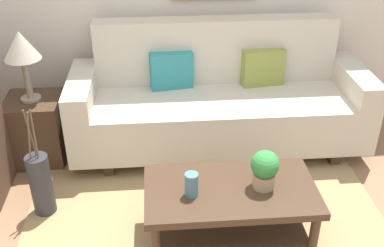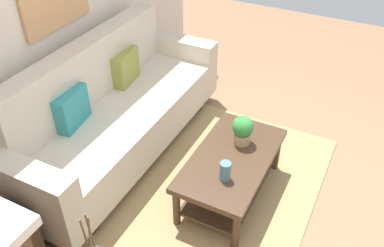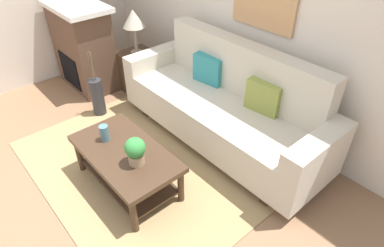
{
  "view_description": "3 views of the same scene",
  "coord_description": "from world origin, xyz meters",
  "px_view_note": "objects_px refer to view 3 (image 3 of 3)",
  "views": [
    {
      "loc": [
        -0.31,
        -1.96,
        2.26
      ],
      "look_at": [
        -0.06,
        0.94,
        0.59
      ],
      "focal_mm": 43.59,
      "sensor_mm": 36.0,
      "label": 1
    },
    {
      "loc": [
        -2.23,
        -0.47,
        2.65
      ],
      "look_at": [
        0.19,
        0.76,
        0.6
      ],
      "focal_mm": 38.49,
      "sensor_mm": 36.0,
      "label": 2
    },
    {
      "loc": [
        2.23,
        -0.65,
        2.39
      ],
      "look_at": [
        0.4,
        0.95,
        0.6
      ],
      "focal_mm": 30.86,
      "sensor_mm": 36.0,
      "label": 3
    }
  ],
  "objects_px": {
    "side_table": "(139,72)",
    "fireplace": "(83,46)",
    "throw_pillow_teal": "(208,69)",
    "couch": "(225,106)",
    "floor_vase": "(98,97)",
    "throw_pillow_olive": "(264,97)",
    "tabletop_vase": "(104,133)",
    "table_lamp": "(133,20)",
    "coffee_table": "(126,160)",
    "potted_plant_tabletop": "(135,150)"
  },
  "relations": [
    {
      "from": "potted_plant_tabletop",
      "to": "table_lamp",
      "type": "distance_m",
      "value": 2.05
    },
    {
      "from": "throw_pillow_teal",
      "to": "couch",
      "type": "bearing_deg",
      "value": -17.42
    },
    {
      "from": "couch",
      "to": "side_table",
      "type": "height_order",
      "value": "couch"
    },
    {
      "from": "throw_pillow_teal",
      "to": "floor_vase",
      "type": "relative_size",
      "value": 0.75
    },
    {
      "from": "side_table",
      "to": "table_lamp",
      "type": "xyz_separation_m",
      "value": [
        0.0,
        0.0,
        0.71
      ]
    },
    {
      "from": "throw_pillow_olive",
      "to": "fireplace",
      "type": "distance_m",
      "value": 2.64
    },
    {
      "from": "throw_pillow_teal",
      "to": "floor_vase",
      "type": "distance_m",
      "value": 1.43
    },
    {
      "from": "throw_pillow_olive",
      "to": "coffee_table",
      "type": "xyz_separation_m",
      "value": [
        -0.48,
        -1.33,
        -0.37
      ]
    },
    {
      "from": "couch",
      "to": "throw_pillow_olive",
      "type": "height_order",
      "value": "couch"
    },
    {
      "from": "throw_pillow_olive",
      "to": "fireplace",
      "type": "relative_size",
      "value": 0.31
    },
    {
      "from": "tabletop_vase",
      "to": "table_lamp",
      "type": "bearing_deg",
      "value": 135.97
    },
    {
      "from": "tabletop_vase",
      "to": "potted_plant_tabletop",
      "type": "bearing_deg",
      "value": 5.55
    },
    {
      "from": "side_table",
      "to": "throw_pillow_teal",
      "type": "bearing_deg",
      "value": 10.75
    },
    {
      "from": "throw_pillow_teal",
      "to": "coffee_table",
      "type": "xyz_separation_m",
      "value": [
        0.31,
        -1.33,
        -0.37
      ]
    },
    {
      "from": "couch",
      "to": "side_table",
      "type": "xyz_separation_m",
      "value": [
        -1.54,
        -0.09,
        -0.15
      ]
    },
    {
      "from": "throw_pillow_olive",
      "to": "floor_vase",
      "type": "height_order",
      "value": "throw_pillow_olive"
    },
    {
      "from": "throw_pillow_olive",
      "to": "side_table",
      "type": "distance_m",
      "value": 1.99
    },
    {
      "from": "potted_plant_tabletop",
      "to": "fireplace",
      "type": "relative_size",
      "value": 0.23
    },
    {
      "from": "coffee_table",
      "to": "side_table",
      "type": "bearing_deg",
      "value": 142.58
    },
    {
      "from": "throw_pillow_teal",
      "to": "side_table",
      "type": "distance_m",
      "value": 1.23
    },
    {
      "from": "fireplace",
      "to": "coffee_table",
      "type": "bearing_deg",
      "value": -17.37
    },
    {
      "from": "throw_pillow_olive",
      "to": "potted_plant_tabletop",
      "type": "distance_m",
      "value": 1.37
    },
    {
      "from": "couch",
      "to": "throw_pillow_teal",
      "type": "distance_m",
      "value": 0.48
    },
    {
      "from": "side_table",
      "to": "floor_vase",
      "type": "height_order",
      "value": "side_table"
    },
    {
      "from": "throw_pillow_olive",
      "to": "tabletop_vase",
      "type": "xyz_separation_m",
      "value": [
        -0.73,
        -1.38,
        -0.17
      ]
    },
    {
      "from": "throw_pillow_olive",
      "to": "tabletop_vase",
      "type": "distance_m",
      "value": 1.57
    },
    {
      "from": "floor_vase",
      "to": "fireplace",
      "type": "bearing_deg",
      "value": 161.52
    },
    {
      "from": "throw_pillow_teal",
      "to": "floor_vase",
      "type": "bearing_deg",
      "value": -135.88
    },
    {
      "from": "floor_vase",
      "to": "coffee_table",
      "type": "bearing_deg",
      "value": -16.69
    },
    {
      "from": "potted_plant_tabletop",
      "to": "floor_vase",
      "type": "bearing_deg",
      "value": 165.44
    },
    {
      "from": "couch",
      "to": "side_table",
      "type": "relative_size",
      "value": 4.43
    },
    {
      "from": "couch",
      "to": "floor_vase",
      "type": "distance_m",
      "value": 1.61
    },
    {
      "from": "coffee_table",
      "to": "tabletop_vase",
      "type": "bearing_deg",
      "value": -169.57
    },
    {
      "from": "throw_pillow_olive",
      "to": "potted_plant_tabletop",
      "type": "height_order",
      "value": "throw_pillow_olive"
    },
    {
      "from": "coffee_table",
      "to": "floor_vase",
      "type": "distance_m",
      "value": 1.35
    },
    {
      "from": "throw_pillow_teal",
      "to": "tabletop_vase",
      "type": "bearing_deg",
      "value": -87.63
    },
    {
      "from": "tabletop_vase",
      "to": "table_lamp",
      "type": "distance_m",
      "value": 1.74
    },
    {
      "from": "throw_pillow_teal",
      "to": "fireplace",
      "type": "bearing_deg",
      "value": -158.75
    },
    {
      "from": "potted_plant_tabletop",
      "to": "floor_vase",
      "type": "height_order",
      "value": "potted_plant_tabletop"
    },
    {
      "from": "couch",
      "to": "throw_pillow_teal",
      "type": "xyz_separation_m",
      "value": [
        -0.4,
        0.12,
        0.25
      ]
    },
    {
      "from": "tabletop_vase",
      "to": "side_table",
      "type": "bearing_deg",
      "value": 135.97
    },
    {
      "from": "side_table",
      "to": "fireplace",
      "type": "distance_m",
      "value": 0.83
    },
    {
      "from": "side_table",
      "to": "coffee_table",
      "type": "bearing_deg",
      "value": -37.42
    },
    {
      "from": "potted_plant_tabletop",
      "to": "throw_pillow_olive",
      "type": "bearing_deg",
      "value": 78.52
    },
    {
      "from": "floor_vase",
      "to": "couch",
      "type": "bearing_deg",
      "value": 30.95
    },
    {
      "from": "side_table",
      "to": "fireplace",
      "type": "bearing_deg",
      "value": -142.78
    },
    {
      "from": "throw_pillow_olive",
      "to": "potted_plant_tabletop",
      "type": "relative_size",
      "value": 1.37
    },
    {
      "from": "potted_plant_tabletop",
      "to": "fireplace",
      "type": "bearing_deg",
      "value": 164.07
    },
    {
      "from": "couch",
      "to": "table_lamp",
      "type": "bearing_deg",
      "value": -176.53
    },
    {
      "from": "potted_plant_tabletop",
      "to": "fireplace",
      "type": "height_order",
      "value": "fireplace"
    }
  ]
}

